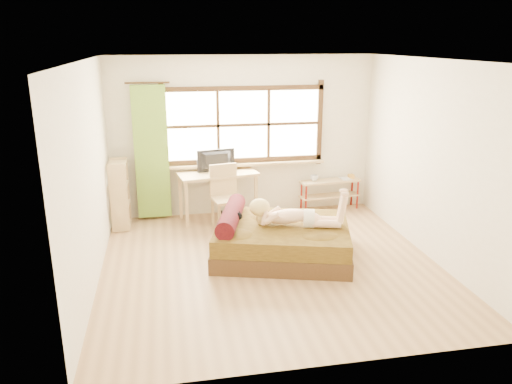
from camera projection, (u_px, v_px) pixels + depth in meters
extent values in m
plane|color=#9E754C|center=(270.00, 264.00, 6.79)|extent=(4.50, 4.50, 0.00)
plane|color=white|center=(272.00, 60.00, 6.00)|extent=(4.50, 4.50, 0.00)
plane|color=silver|center=(243.00, 136.00, 8.51)|extent=(4.50, 0.00, 4.50)
plane|color=silver|center=(327.00, 232.00, 4.28)|extent=(4.50, 0.00, 4.50)
plane|color=silver|center=(89.00, 177.00, 6.00)|extent=(0.00, 4.50, 4.50)
plane|color=silver|center=(433.00, 161.00, 6.79)|extent=(0.00, 4.50, 4.50)
cube|color=#FFEDBF|center=(243.00, 125.00, 8.45)|extent=(2.60, 0.01, 1.30)
cube|color=tan|center=(244.00, 164.00, 8.58)|extent=(2.80, 0.16, 0.04)
cube|color=olive|center=(152.00, 153.00, 8.19)|extent=(0.55, 0.10, 2.20)
cube|color=black|center=(282.00, 248.00, 7.05)|extent=(2.19, 1.93, 0.23)
cube|color=#38270C|center=(282.00, 232.00, 6.98)|extent=(2.14, 1.89, 0.23)
cylinder|color=black|center=(231.00, 216.00, 6.98)|extent=(0.59, 1.28, 0.26)
cube|color=tan|center=(218.00, 174.00, 8.31)|extent=(1.38, 0.81, 0.04)
cube|color=tan|center=(187.00, 205.00, 8.01)|extent=(0.06, 0.06, 0.78)
cube|color=tan|center=(256.00, 197.00, 8.41)|extent=(0.06, 0.06, 0.78)
cube|color=tan|center=(180.00, 196.00, 8.44)|extent=(0.06, 0.06, 0.78)
cube|color=tan|center=(247.00, 189.00, 8.84)|extent=(0.06, 0.06, 0.78)
imported|color=black|center=(217.00, 161.00, 8.30)|extent=(0.65, 0.19, 0.37)
cube|color=tan|center=(227.00, 200.00, 8.00)|extent=(0.53, 0.53, 0.04)
cube|color=tan|center=(223.00, 179.00, 8.10)|extent=(0.45, 0.12, 0.52)
cube|color=tan|center=(219.00, 220.00, 7.83)|extent=(0.05, 0.05, 0.45)
cube|color=tan|center=(243.00, 217.00, 7.96)|extent=(0.05, 0.05, 0.45)
cube|color=tan|center=(213.00, 212.00, 8.18)|extent=(0.05, 0.05, 0.45)
cube|color=tan|center=(235.00, 209.00, 8.31)|extent=(0.05, 0.05, 0.45)
cube|color=tan|center=(330.00, 181.00, 8.85)|extent=(1.11, 0.39, 0.04)
cube|color=tan|center=(329.00, 196.00, 8.93)|extent=(1.11, 0.39, 0.03)
cylinder|color=maroon|center=(306.00, 199.00, 8.69)|extent=(0.03, 0.03, 0.54)
cylinder|color=maroon|center=(357.00, 194.00, 8.97)|extent=(0.03, 0.03, 0.54)
cylinder|color=maroon|center=(301.00, 195.00, 8.89)|extent=(0.03, 0.03, 0.54)
cylinder|color=maroon|center=(352.00, 191.00, 9.17)|extent=(0.03, 0.03, 0.54)
cube|color=gold|center=(351.00, 176.00, 8.95)|extent=(0.10, 0.10, 0.07)
imported|color=gray|center=(314.00, 178.00, 8.78)|extent=(0.15, 0.15, 0.10)
imported|color=gray|center=(341.00, 179.00, 8.88)|extent=(0.19, 0.24, 0.02)
cube|color=tan|center=(122.00, 224.00, 8.13)|extent=(0.28, 0.45, 0.03)
cube|color=tan|center=(121.00, 204.00, 8.03)|extent=(0.28, 0.45, 0.03)
cube|color=tan|center=(119.00, 184.00, 7.93)|extent=(0.28, 0.45, 0.03)
cube|color=tan|center=(117.00, 163.00, 7.83)|extent=(0.28, 0.45, 0.03)
cube|color=tan|center=(119.00, 199.00, 7.77)|extent=(0.27, 0.03, 1.10)
cube|color=tan|center=(121.00, 190.00, 8.19)|extent=(0.27, 0.03, 1.10)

